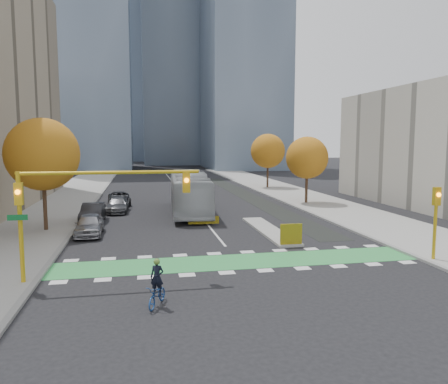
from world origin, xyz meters
name	(u,v)px	position (x,y,z in m)	size (l,w,h in m)	color
ground	(244,269)	(0.00, 0.00, 0.00)	(300.00, 300.00, 0.00)	black
sidewalk_west	(47,214)	(-13.50, 20.00, 0.07)	(7.00, 120.00, 0.15)	gray
sidewalk_east	(327,205)	(13.50, 20.00, 0.07)	(7.00, 120.00, 0.15)	gray
curb_west	(87,212)	(-10.00, 20.00, 0.07)	(0.30, 120.00, 0.16)	gray
curb_east	(295,206)	(10.00, 20.00, 0.07)	(0.30, 120.00, 0.16)	gray
bike_crossing	(238,261)	(0.00, 1.50, 0.01)	(20.00, 3.00, 0.01)	green
centre_line	(178,188)	(0.00, 40.00, 0.01)	(0.15, 70.00, 0.01)	silver
bike_lane_paint	(247,196)	(7.50, 30.00, 0.01)	(2.50, 50.00, 0.01)	black
median_island	(269,230)	(4.00, 9.00, 0.08)	(1.60, 10.00, 0.16)	gray
hazard_board	(291,234)	(4.00, 4.20, 0.80)	(1.40, 0.12, 1.30)	yellow
tower_nw	(82,20)	(-18.00, 90.00, 35.00)	(22.00, 22.00, 70.00)	#47566B
tower_nc	(176,8)	(6.00, 110.00, 45.00)	(20.00, 20.00, 90.00)	#47566B
tower_ne	(243,44)	(20.00, 85.00, 30.00)	(18.00, 24.00, 60.00)	#47566B
tower_far	(141,46)	(-4.00, 140.00, 40.00)	(26.00, 26.00, 80.00)	#47566B
tree_west	(43,154)	(-12.00, 12.00, 5.62)	(5.20, 5.20, 8.22)	#332114
tree_east_near	(307,158)	(12.00, 22.00, 4.86)	(4.40, 4.40, 7.08)	#332114
tree_east_far	(268,151)	(12.50, 38.00, 5.24)	(4.80, 4.80, 7.65)	#332114
traffic_signal_west	(79,196)	(-7.93, -0.51, 4.03)	(8.53, 0.56, 5.20)	#BF9914
traffic_signal_east	(436,212)	(10.50, -0.51, 2.73)	(0.35, 0.43, 4.10)	#BF9914
cyclist	(157,290)	(-4.58, -4.24, 0.65)	(1.20, 1.77, 1.94)	navy
bus	(190,192)	(-0.74, 18.48, 1.89)	(3.17, 13.55, 3.77)	#ADB2B5
parked_car_a	(89,225)	(-8.73, 10.04, 0.76)	(1.80, 4.47, 1.52)	#9F9FA4
parked_car_b	(93,213)	(-9.00, 15.04, 0.79)	(1.67, 4.78, 1.57)	black
parked_car_c	(118,205)	(-7.29, 20.04, 0.68)	(1.90, 4.68, 1.36)	#4D4E52
parked_car_d	(119,198)	(-7.38, 25.04, 0.66)	(2.20, 4.77, 1.33)	black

